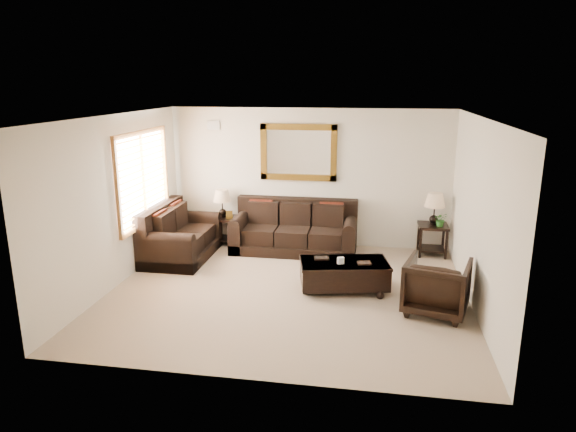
% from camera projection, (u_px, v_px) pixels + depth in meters
% --- Properties ---
extents(room, '(5.51, 5.01, 2.71)m').
position_uv_depth(room, '(288.00, 208.00, 7.70)').
color(room, tan).
rests_on(room, ground).
extents(window, '(0.07, 1.96, 1.66)m').
position_uv_depth(window, '(144.00, 178.00, 8.94)').
color(window, white).
rests_on(window, room).
extents(mirror, '(1.50, 0.06, 1.10)m').
position_uv_depth(mirror, '(298.00, 152.00, 9.96)').
color(mirror, '#4D340F').
rests_on(mirror, room).
extents(air_vent, '(0.25, 0.02, 0.18)m').
position_uv_depth(air_vent, '(214.00, 125.00, 10.12)').
color(air_vent, '#999999').
rests_on(air_vent, room).
extents(sofa, '(2.37, 1.02, 0.97)m').
position_uv_depth(sofa, '(295.00, 233.00, 9.93)').
color(sofa, black).
rests_on(sofa, room).
extents(loveseat, '(1.04, 1.75, 0.99)m').
position_uv_depth(loveseat, '(178.00, 238.00, 9.53)').
color(loveseat, black).
rests_on(loveseat, room).
extents(end_table_left, '(0.51, 0.51, 1.12)m').
position_uv_depth(end_table_left, '(222.00, 209.00, 10.23)').
color(end_table_left, black).
rests_on(end_table_left, room).
extents(end_table_right, '(0.54, 0.54, 1.19)m').
position_uv_depth(end_table_right, '(434.00, 215.00, 9.55)').
color(end_table_right, black).
rests_on(end_table_right, room).
extents(coffee_table, '(1.49, 0.99, 0.58)m').
position_uv_depth(coffee_table, '(344.00, 272.00, 8.04)').
color(coffee_table, black).
rests_on(coffee_table, room).
extents(armchair, '(1.02, 0.99, 0.87)m').
position_uv_depth(armchair, '(437.00, 284.00, 7.21)').
color(armchair, black).
rests_on(armchair, floor).
extents(potted_plant, '(0.26, 0.28, 0.21)m').
position_uv_depth(potted_plant, '(441.00, 221.00, 9.46)').
color(potted_plant, '#276020').
rests_on(potted_plant, end_table_right).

